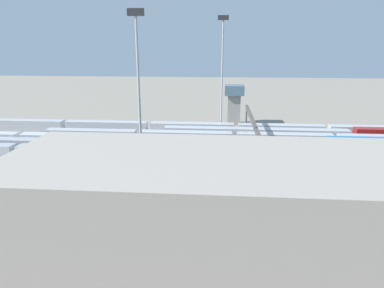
{
  "coord_description": "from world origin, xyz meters",
  "views": [
    {
      "loc": [
        -11.94,
        78.25,
        24.67
      ],
      "look_at": [
        -5.51,
        1.09,
        2.5
      ],
      "focal_mm": 32.51,
      "sensor_mm": 36.0,
      "label": 1
    }
  ],
  "objects_px": {
    "train_on_track_6": "(311,169)",
    "control_tower": "(234,102)",
    "train_on_track_3": "(158,144)",
    "train_on_track_1": "(297,136)",
    "train_on_track_4": "(188,151)",
    "signal_gantry": "(252,122)",
    "light_mast_1": "(138,78)",
    "train_on_track_0": "(192,130)",
    "maintenance_shed": "(251,207)",
    "train_on_track_5": "(17,153)",
    "train_on_track_2": "(234,140)",
    "light_mast_0": "(222,63)"
  },
  "relations": [
    {
      "from": "train_on_track_6",
      "to": "control_tower",
      "type": "xyz_separation_m",
      "value": [
        13.15,
        -47.02,
        5.18
      ]
    },
    {
      "from": "train_on_track_3",
      "to": "train_on_track_1",
      "type": "height_order",
      "value": "same"
    },
    {
      "from": "train_on_track_4",
      "to": "signal_gantry",
      "type": "relative_size",
      "value": 3.28
    },
    {
      "from": "train_on_track_6",
      "to": "control_tower",
      "type": "distance_m",
      "value": 49.1
    },
    {
      "from": "light_mast_1",
      "to": "train_on_track_0",
      "type": "bearing_deg",
      "value": -101.59
    },
    {
      "from": "signal_gantry",
      "to": "maintenance_shed",
      "type": "height_order",
      "value": "maintenance_shed"
    },
    {
      "from": "train_on_track_4",
      "to": "signal_gantry",
      "type": "bearing_deg",
      "value": -160.52
    },
    {
      "from": "train_on_track_5",
      "to": "maintenance_shed",
      "type": "relative_size",
      "value": 0.81
    },
    {
      "from": "train_on_track_2",
      "to": "signal_gantry",
      "type": "relative_size",
      "value": 2.73
    },
    {
      "from": "train_on_track_5",
      "to": "train_on_track_4",
      "type": "xyz_separation_m",
      "value": [
        -36.82,
        -5.0,
        0.04
      ]
    },
    {
      "from": "train_on_track_5",
      "to": "signal_gantry",
      "type": "distance_m",
      "value": 52.23
    },
    {
      "from": "train_on_track_3",
      "to": "train_on_track_4",
      "type": "relative_size",
      "value": 1.0
    },
    {
      "from": "train_on_track_2",
      "to": "light_mast_0",
      "type": "height_order",
      "value": "light_mast_0"
    },
    {
      "from": "train_on_track_0",
      "to": "train_on_track_1",
      "type": "bearing_deg",
      "value": 169.66
    },
    {
      "from": "train_on_track_4",
      "to": "light_mast_1",
      "type": "xyz_separation_m",
      "value": [
        7.48,
        12.7,
        17.06
      ]
    },
    {
      "from": "signal_gantry",
      "to": "control_tower",
      "type": "distance_m",
      "value": 32.16
    },
    {
      "from": "train_on_track_0",
      "to": "light_mast_0",
      "type": "xyz_separation_m",
      "value": [
        -7.94,
        -2.27,
        17.91
      ]
    },
    {
      "from": "maintenance_shed",
      "to": "signal_gantry",
      "type": "bearing_deg",
      "value": -94.7
    },
    {
      "from": "train_on_track_0",
      "to": "light_mast_1",
      "type": "distance_m",
      "value": 37.51
    },
    {
      "from": "train_on_track_0",
      "to": "train_on_track_2",
      "type": "xyz_separation_m",
      "value": [
        -11.32,
        10.0,
        -0.02
      ]
    },
    {
      "from": "signal_gantry",
      "to": "control_tower",
      "type": "relative_size",
      "value": 2.8
    },
    {
      "from": "train_on_track_4",
      "to": "maintenance_shed",
      "type": "xyz_separation_m",
      "value": [
        -10.84,
        35.14,
        4.02
      ]
    },
    {
      "from": "control_tower",
      "to": "train_on_track_5",
      "type": "bearing_deg",
      "value": 41.21
    },
    {
      "from": "train_on_track_1",
      "to": "signal_gantry",
      "type": "height_order",
      "value": "signal_gantry"
    },
    {
      "from": "train_on_track_2",
      "to": "light_mast_1",
      "type": "relative_size",
      "value": 3.13
    },
    {
      "from": "train_on_track_1",
      "to": "control_tower",
      "type": "relative_size",
      "value": 5.32
    },
    {
      "from": "train_on_track_2",
      "to": "control_tower",
      "type": "height_order",
      "value": "control_tower"
    },
    {
      "from": "train_on_track_6",
      "to": "train_on_track_5",
      "type": "height_order",
      "value": "train_on_track_6"
    },
    {
      "from": "train_on_track_1",
      "to": "control_tower",
      "type": "height_order",
      "value": "control_tower"
    },
    {
      "from": "train_on_track_2",
      "to": "signal_gantry",
      "type": "bearing_deg",
      "value": 125.65
    },
    {
      "from": "light_mast_0",
      "to": "signal_gantry",
      "type": "distance_m",
      "value": 22.3
    },
    {
      "from": "light_mast_1",
      "to": "signal_gantry",
      "type": "bearing_deg",
      "value": -140.68
    },
    {
      "from": "train_on_track_6",
      "to": "train_on_track_1",
      "type": "height_order",
      "value": "train_on_track_6"
    },
    {
      "from": "train_on_track_3",
      "to": "train_on_track_4",
      "type": "bearing_deg",
      "value": 146.87
    },
    {
      "from": "maintenance_shed",
      "to": "train_on_track_4",
      "type": "bearing_deg",
      "value": -72.86
    },
    {
      "from": "train_on_track_2",
      "to": "train_on_track_1",
      "type": "bearing_deg",
      "value": -162.74
    },
    {
      "from": "control_tower",
      "to": "train_on_track_3",
      "type": "bearing_deg",
      "value": 59.54
    },
    {
      "from": "light_mast_0",
      "to": "signal_gantry",
      "type": "relative_size",
      "value": 0.91
    },
    {
      "from": "light_mast_1",
      "to": "signal_gantry",
      "type": "relative_size",
      "value": 0.87
    },
    {
      "from": "signal_gantry",
      "to": "control_tower",
      "type": "xyz_separation_m",
      "value": [
        2.97,
        -32.02,
        -0.32
      ]
    },
    {
      "from": "train_on_track_2",
      "to": "light_mast_0",
      "type": "relative_size",
      "value": 2.99
    },
    {
      "from": "train_on_track_0",
      "to": "train_on_track_5",
      "type": "distance_m",
      "value": 43.87
    },
    {
      "from": "train_on_track_0",
      "to": "train_on_track_4",
      "type": "distance_m",
      "value": 20.01
    },
    {
      "from": "train_on_track_1",
      "to": "light_mast_0",
      "type": "bearing_deg",
      "value": -20.46
    },
    {
      "from": "maintenance_shed",
      "to": "train_on_track_5",
      "type": "bearing_deg",
      "value": -32.31
    },
    {
      "from": "train_on_track_3",
      "to": "train_on_track_1",
      "type": "bearing_deg",
      "value": -163.75
    },
    {
      "from": "train_on_track_5",
      "to": "train_on_track_3",
      "type": "distance_m",
      "value": 30.83
    },
    {
      "from": "train_on_track_0",
      "to": "maintenance_shed",
      "type": "distance_m",
      "value": 56.49
    },
    {
      "from": "train_on_track_6",
      "to": "maintenance_shed",
      "type": "distance_m",
      "value": 28.8
    },
    {
      "from": "train_on_track_1",
      "to": "maintenance_shed",
      "type": "xyz_separation_m",
      "value": [
        15.81,
        50.14,
        3.97
      ]
    }
  ]
}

